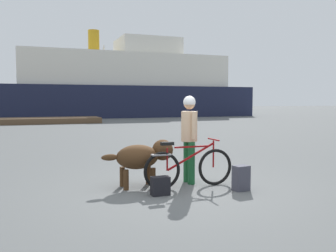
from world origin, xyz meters
name	(u,v)px	position (x,y,z in m)	size (l,w,h in m)	color
ground_plane	(182,191)	(0.00, 0.00, 0.00)	(160.00, 160.00, 0.00)	#595B5B
bicycle	(189,167)	(0.23, 0.23, 0.38)	(1.80, 0.44, 0.91)	black
person_cyclist	(189,131)	(0.40, 0.58, 1.05)	(0.32, 0.53, 1.74)	#19592D
dog	(143,156)	(-0.55, 0.61, 0.58)	(1.40, 0.54, 0.89)	#472D19
backpack	(241,178)	(1.04, -0.31, 0.23)	(0.28, 0.20, 0.46)	#3F3F4C
handbag_pannier	(160,186)	(-0.45, -0.11, 0.16)	(0.32, 0.18, 0.33)	black
ferry_boat	(125,87)	(6.50, 31.02, 3.01)	(25.31, 8.96, 8.61)	#191E38
sailboat_moored	(105,111)	(4.75, 33.21, 0.48)	(8.05, 2.25, 7.52)	silver
pine_tree_center	(84,73)	(4.89, 50.26, 5.76)	(3.77, 3.77, 9.01)	#4C331E
pine_tree_far_right	(170,67)	(19.13, 51.09, 7.18)	(3.55, 3.55, 11.15)	#4C331E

